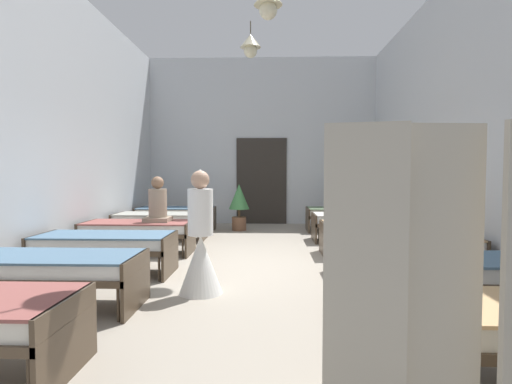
% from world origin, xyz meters
% --- Properties ---
extents(ground_plane, '(6.89, 10.62, 0.10)m').
position_xyz_m(ground_plane, '(0.00, 0.00, -0.05)').
color(ground_plane, '#9E9384').
extents(room_shell, '(6.69, 10.22, 4.63)m').
position_xyz_m(room_shell, '(-0.00, 1.30, 2.32)').
color(room_shell, silver).
rests_on(room_shell, ground).
extents(bed_left_row_1, '(1.90, 0.84, 0.57)m').
position_xyz_m(bed_left_row_1, '(-2.10, -2.16, 0.44)').
color(bed_left_row_1, '#473828').
rests_on(bed_left_row_1, ground).
extents(bed_right_row_1, '(1.90, 0.84, 0.57)m').
position_xyz_m(bed_right_row_1, '(2.10, -2.16, 0.44)').
color(bed_right_row_1, '#473828').
rests_on(bed_right_row_1, ground).
extents(bed_left_row_2, '(1.90, 0.84, 0.57)m').
position_xyz_m(bed_left_row_2, '(-2.10, -0.72, 0.44)').
color(bed_left_row_2, '#473828').
rests_on(bed_left_row_2, ground).
extents(bed_right_row_2, '(1.90, 0.84, 0.57)m').
position_xyz_m(bed_right_row_2, '(2.10, -0.72, 0.44)').
color(bed_right_row_2, '#473828').
rests_on(bed_right_row_2, ground).
extents(bed_left_row_3, '(1.90, 0.84, 0.57)m').
position_xyz_m(bed_left_row_3, '(-2.10, 0.72, 0.44)').
color(bed_left_row_3, '#473828').
rests_on(bed_left_row_3, ground).
extents(bed_right_row_3, '(1.90, 0.84, 0.57)m').
position_xyz_m(bed_right_row_3, '(2.10, 0.72, 0.44)').
color(bed_right_row_3, '#473828').
rests_on(bed_right_row_3, ground).
extents(bed_left_row_4, '(1.90, 0.84, 0.57)m').
position_xyz_m(bed_left_row_4, '(-2.10, 2.16, 0.44)').
color(bed_left_row_4, '#473828').
rests_on(bed_left_row_4, ground).
extents(bed_right_row_4, '(1.90, 0.84, 0.57)m').
position_xyz_m(bed_right_row_4, '(2.10, 2.16, 0.44)').
color(bed_right_row_4, '#473828').
rests_on(bed_right_row_4, ground).
extents(bed_left_row_5, '(1.90, 0.84, 0.57)m').
position_xyz_m(bed_left_row_5, '(-2.10, 3.59, 0.44)').
color(bed_left_row_5, '#473828').
rests_on(bed_left_row_5, ground).
extents(bed_right_row_5, '(1.90, 0.84, 0.57)m').
position_xyz_m(bed_right_row_5, '(2.10, 3.59, 0.44)').
color(bed_right_row_5, '#473828').
rests_on(bed_right_row_5, ground).
extents(nurse_near_aisle, '(0.52, 0.52, 1.49)m').
position_xyz_m(nurse_near_aisle, '(-0.59, -1.57, 0.53)').
color(nurse_near_aisle, white).
rests_on(nurse_near_aisle, ground).
extents(patient_seated_primary, '(0.44, 0.44, 0.80)m').
position_xyz_m(patient_seated_primary, '(-1.75, 0.73, 0.87)').
color(patient_seated_primary, gray).
rests_on(patient_seated_primary, bed_left_row_3).
extents(patient_seated_secondary, '(0.44, 0.44, 0.80)m').
position_xyz_m(patient_seated_secondary, '(1.75, -0.76, 0.87)').
color(patient_seated_secondary, '#515B70').
rests_on(patient_seated_secondary, bed_right_row_2).
extents(potted_plant, '(0.51, 0.51, 1.16)m').
position_xyz_m(potted_plant, '(-0.53, 3.64, 0.70)').
color(potted_plant, brown).
rests_on(potted_plant, ground).
extents(privacy_screen, '(1.25, 0.19, 1.70)m').
position_xyz_m(privacy_screen, '(1.15, -4.22, 0.85)').
color(privacy_screen, '#BCB29E').
rests_on(privacy_screen, ground).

